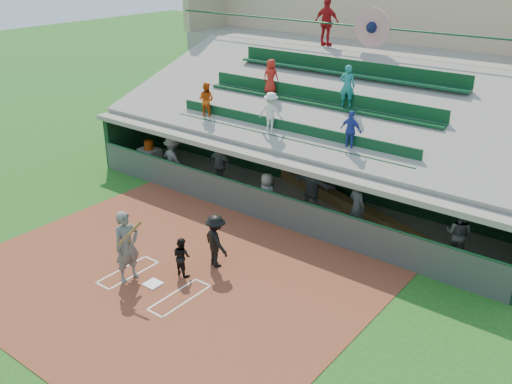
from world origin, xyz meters
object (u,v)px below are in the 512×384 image
Objects in this scene: catcher at (182,256)px; water_cooler at (149,145)px; white_table at (150,157)px; home_plate at (153,284)px; batter_at_plate at (127,246)px.

water_cooler is (-7.02, 5.25, 0.38)m from catcher.
home_plate is at bearing -42.73° from white_table.
home_plate is at bearing 78.78° from catcher.
catcher reaches higher than home_plate.
home_plate is 0.38× the size of catcher.
batter_at_plate is 1.53m from catcher.
white_table is 0.56m from water_cooler.
batter_at_plate is 8.73m from water_cooler.
white_table is at bearing -31.17° from catcher.
home_plate is 9.20m from white_table.
batter_at_plate is 8.82m from white_table.
water_cooler is at bearing 133.68° from batter_at_plate.
catcher is at bearing 47.07° from batter_at_plate.
water_cooler is (0.05, -0.05, 0.56)m from white_table.
batter_at_plate is 5.53× the size of water_cooler.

